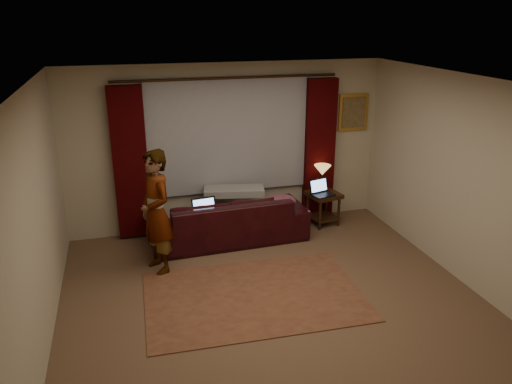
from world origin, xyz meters
TOP-DOWN VIEW (x-y plane):
  - floor at (0.00, 0.00)m, footprint 5.00×5.00m
  - ceiling at (0.00, 0.00)m, footprint 5.00×5.00m
  - wall_back at (0.00, 2.50)m, footprint 5.00×0.02m
  - wall_front at (0.00, -2.50)m, footprint 5.00×0.02m
  - wall_left at (-2.50, 0.00)m, footprint 0.02×5.00m
  - wall_right at (2.50, 0.00)m, footprint 0.02×5.00m
  - sheer_curtain at (0.00, 2.44)m, footprint 2.50×0.05m
  - drape_left at (-1.50, 2.39)m, footprint 0.50×0.14m
  - drape_right at (1.50, 2.39)m, footprint 0.50×0.14m
  - curtain_rod at (0.00, 2.39)m, footprint 0.04×0.04m
  - picture_frame at (2.10, 2.47)m, footprint 0.50×0.04m
  - sofa at (-0.15, 1.92)m, footprint 2.39×1.11m
  - throw_blanket at (0.00, 2.12)m, footprint 0.97×0.54m
  - clothing_pile at (0.64, 1.78)m, footprint 0.51×0.40m
  - laptop_sofa at (-0.50, 1.72)m, footprint 0.41×0.44m
  - area_rug at (-0.19, 0.23)m, footprint 2.70×1.85m
  - end_table at (1.48, 2.08)m, footprint 0.56×0.56m
  - tiffany_lamp at (1.48, 2.19)m, footprint 0.30×0.30m
  - laptop_table at (1.43, 1.98)m, footprint 0.43×0.45m
  - person at (-1.24, 1.23)m, footprint 0.63×0.63m

SIDE VIEW (x-z plane):
  - floor at x=0.00m, z-range -0.01..0.00m
  - area_rug at x=-0.19m, z-range 0.00..0.01m
  - end_table at x=1.48m, z-range 0.00..0.54m
  - sofa at x=-0.15m, z-range 0.00..0.95m
  - clothing_pile at x=0.64m, z-range 0.47..0.68m
  - laptop_sofa at x=-0.50m, z-range 0.47..0.74m
  - laptop_table at x=1.43m, z-range 0.54..0.79m
  - tiffany_lamp at x=1.48m, z-range 0.54..0.98m
  - person at x=-1.24m, z-range 0.00..1.67m
  - throw_blanket at x=0.00m, z-range 0.90..1.01m
  - drape_left at x=-1.50m, z-range 0.03..2.33m
  - drape_right at x=1.50m, z-range 0.03..2.33m
  - wall_back at x=0.00m, z-range 0.00..2.60m
  - wall_front at x=0.00m, z-range 0.00..2.60m
  - wall_left at x=-2.50m, z-range 0.00..2.60m
  - wall_right at x=2.50m, z-range 0.00..2.60m
  - sheer_curtain at x=0.00m, z-range 0.60..2.40m
  - picture_frame at x=2.10m, z-range 1.45..2.05m
  - curtain_rod at x=0.00m, z-range 0.68..4.08m
  - ceiling at x=0.00m, z-range 2.59..2.61m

